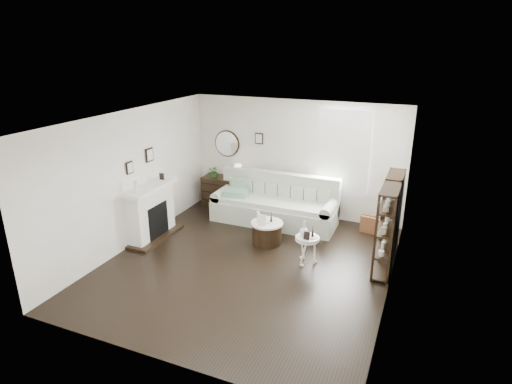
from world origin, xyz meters
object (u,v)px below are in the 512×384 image
at_px(drum_table, 267,233).
at_px(pedestal_table, 307,239).
at_px(dresser, 226,192).
at_px(sofa, 275,207).

height_order(drum_table, pedestal_table, pedestal_table).
bearing_deg(pedestal_table, dresser, 143.05).
bearing_deg(dresser, sofa, -14.93).
relative_size(sofa, dresser, 2.43).
relative_size(dresser, pedestal_table, 2.14).
height_order(dresser, pedestal_table, dresser).
xyz_separation_m(sofa, drum_table, (0.24, -1.12, -0.13)).
height_order(sofa, pedestal_table, sofa).
bearing_deg(drum_table, pedestal_table, -26.85).
bearing_deg(drum_table, dresser, 138.10).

